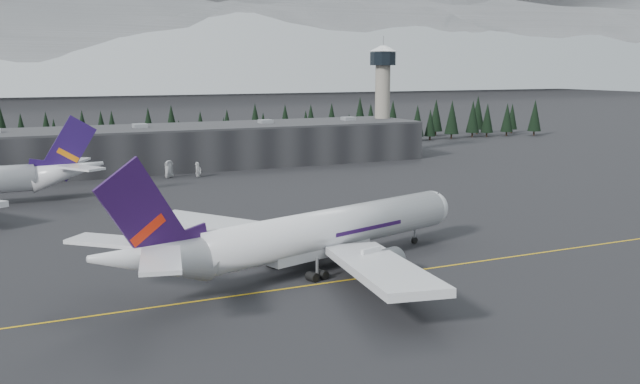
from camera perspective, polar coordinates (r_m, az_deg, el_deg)
name	(u,v)px	position (r m, az deg, el deg)	size (l,w,h in m)	color
ground	(376,272)	(108.17, 4.54, -6.37)	(1400.00, 1400.00, 0.00)	black
taxiline	(383,275)	(106.51, 5.08, -6.63)	(400.00, 0.40, 0.02)	gold
terminal	(174,147)	(222.47, -11.61, 3.55)	(160.00, 30.00, 12.60)	black
control_tower	(383,87)	(252.28, 5.04, 8.34)	(10.00, 10.00, 37.70)	gray
treeline	(148,133)	(258.29, -13.57, 4.60)	(360.00, 20.00, 15.00)	black
mountain_ridge	(23,89)	(1091.68, -22.67, 7.60)	(4400.00, 900.00, 420.00)	white
jet_main	(303,236)	(106.49, -1.36, -3.51)	(65.40, 59.15, 19.70)	silver
gse_vehicle_a	(169,176)	(202.08, -12.01, 1.30)	(2.29, 4.97, 1.38)	silver
gse_vehicle_b	(199,174)	(202.21, -9.69, 1.39)	(1.74, 4.33, 1.47)	silver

